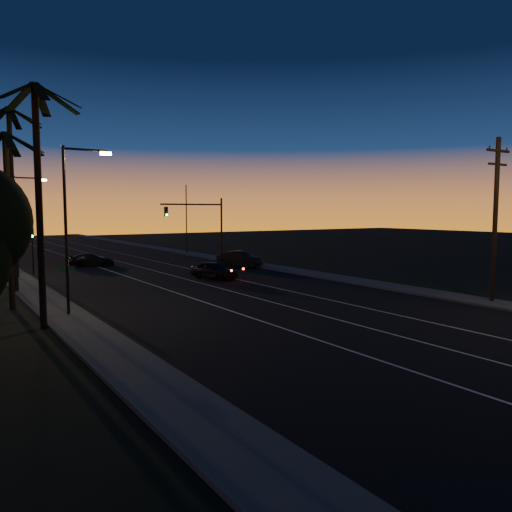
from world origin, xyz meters
TOP-DOWN VIEW (x-y plane):
  - road at (0.00, 30.00)m, footprint 20.00×170.00m
  - sidewalk_left at (-11.20, 30.00)m, footprint 2.40×170.00m
  - sidewalk_right at (11.20, 30.00)m, footprint 2.40×170.00m
  - lane_stripe_left at (-3.00, 30.00)m, footprint 0.12×160.00m
  - lane_stripe_mid at (0.50, 30.00)m, footprint 0.12×160.00m
  - lane_stripe_right at (4.00, 30.00)m, footprint 0.12×160.00m
  - palm_near at (-12.60, 18.00)m, footprint 4.25×4.16m
  - palm_mid at (-13.20, 24.00)m, footprint 4.25×4.16m
  - palm_far at (-12.20, 30.00)m, footprint 4.25×4.16m
  - streetlight_left_near at (-10.70, 20.00)m, footprint 2.55×0.26m
  - streetlight_left_far at (-10.69, 38.00)m, footprint 2.55×0.26m
  - street_sign at (-10.80, 21.00)m, footprint 0.70×0.06m
  - utility_pole at (11.60, 10.00)m, footprint 2.20×0.28m
  - signal_mast at (7.14, 39.99)m, footprint 7.10×0.41m
  - signal_post at (-9.50, 39.98)m, footprint 0.28×0.37m
  - far_pole_right at (11.00, 52.00)m, footprint 0.14×0.14m
  - lead_car at (2.58, 28.87)m, footprint 3.04×5.01m
  - right_car at (9.00, 35.46)m, footprint 3.44×5.01m
  - cross_car at (-3.33, 44.12)m, footprint 4.82×3.17m

SIDE VIEW (x-z plane):
  - road at x=0.00m, z-range 0.00..0.01m
  - lane_stripe_left at x=-3.00m, z-range 0.01..0.02m
  - lane_stripe_mid at x=0.50m, z-range 0.01..0.02m
  - lane_stripe_right at x=4.00m, z-range 0.01..0.02m
  - sidewalk_left at x=-11.20m, z-range 0.00..0.16m
  - sidewalk_right at x=11.20m, z-range 0.00..0.16m
  - cross_car at x=-3.33m, z-range 0.01..1.31m
  - lead_car at x=2.58m, z-range 0.01..1.46m
  - right_car at x=9.00m, z-range 0.01..1.58m
  - street_sign at x=-10.80m, z-range 0.36..2.96m
  - signal_post at x=-9.50m, z-range 0.79..4.99m
  - far_pole_right at x=11.00m, z-range 0.00..9.00m
  - signal_mast at x=7.14m, z-range 1.28..8.28m
  - streetlight_left_far at x=-10.69m, z-range 0.81..9.31m
  - utility_pole at x=11.60m, z-range 0.32..10.32m
  - streetlight_left_near at x=-10.70m, z-range 0.82..9.82m
  - palm_mid at x=-13.20m, z-range 1.24..11.27m
  - palm_near at x=-12.60m, z-range 1.31..12.84m
  - palm_far at x=-12.20m, z-range 1.35..13.88m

